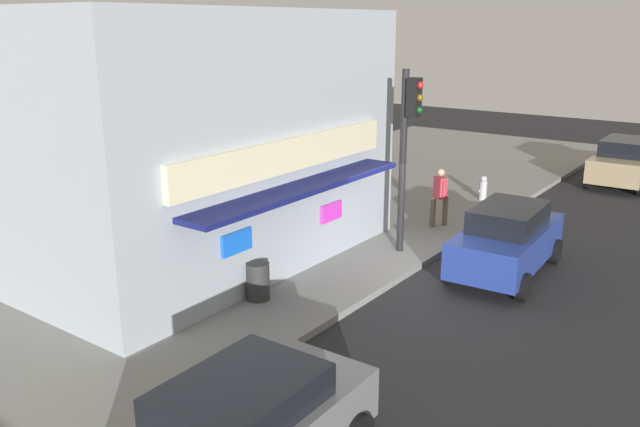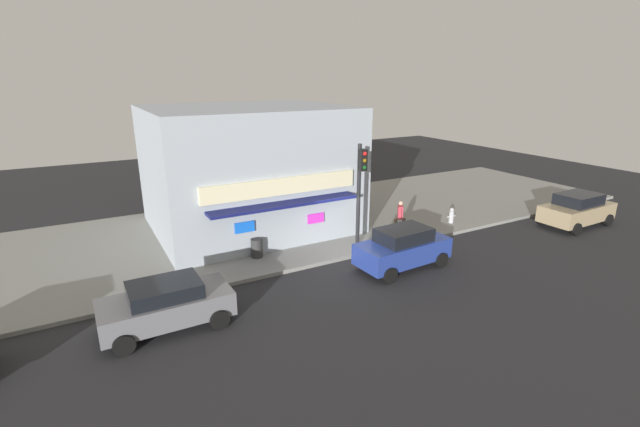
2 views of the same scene
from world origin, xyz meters
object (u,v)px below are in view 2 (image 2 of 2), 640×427
Objects in this scene: traffic_light at (360,182)px; fire_hydrant at (451,216)px; parked_car_tan at (577,209)px; parked_car_blue at (403,248)px; potted_plant_by_doorway at (218,245)px; parked_car_grey at (166,304)px; trash_can at (257,248)px; pedestrian at (400,216)px.

traffic_light is 6.73m from fire_hydrant.
fire_hydrant is at bearing 151.30° from parked_car_tan.
traffic_light reaches higher than parked_car_blue.
potted_plant_by_doorway is 0.23× the size of parked_car_tan.
parked_car_tan is at bearing -28.70° from fire_hydrant.
fire_hydrant is 0.21× the size of parked_car_grey.
trash_can is 5.75m from parked_car_grey.
potted_plant_by_doorway reaches higher than trash_can.
parked_car_blue reaches higher than fire_hydrant.
potted_plant_by_doorway is at bearing 169.46° from pedestrian.
potted_plant_by_doorway is at bearing 150.62° from trash_can.
traffic_light reaches higher than trash_can.
parked_car_tan is at bearing -13.25° from traffic_light.
parked_car_grey is at bearing -169.01° from fire_hydrant.
parked_car_tan is at bearing -13.09° from trash_can.
parked_car_blue is at bearing -80.50° from traffic_light.
pedestrian is 0.43× the size of parked_car_grey.
traffic_light is 9.71m from parked_car_grey.
parked_car_blue is at bearing -0.08° from parked_car_grey.
fire_hydrant is 6.48m from parked_car_blue.
potted_plant_by_doorway is at bearing 145.52° from parked_car_blue.
pedestrian is at bearing -178.11° from fire_hydrant.
parked_car_tan reaches higher than trash_can.
parked_car_blue is at bearing 178.87° from parked_car_tan.
traffic_light reaches higher than fire_hydrant.
traffic_light is 6.81m from potted_plant_by_doorway.
fire_hydrant is 0.20× the size of parked_car_blue.
parked_car_blue is at bearing -34.48° from potted_plant_by_doorway.
parked_car_blue is at bearing -152.66° from fire_hydrant.
traffic_light is 3.51m from parked_car_blue.
parked_car_grey is at bearing -140.85° from trash_can.
pedestrian is 9.94m from parked_car_tan.
fire_hydrant is at bearing -6.94° from potted_plant_by_doorway.
fire_hydrant is at bearing 27.34° from parked_car_blue.
potted_plant_by_doorway is (-12.25, 1.49, 0.16)m from fire_hydrant.
parked_car_blue is (5.04, -3.64, 0.30)m from trash_can.
parked_car_tan is (11.60, -0.23, 0.01)m from parked_car_blue.
pedestrian reaches higher than potted_plant_by_doorway.
parked_car_tan is at bearing -18.07° from pedestrian.
traffic_light is at bearing -17.05° from potted_plant_by_doorway.
pedestrian is at bearing 53.05° from parked_car_blue.
parked_car_blue reaches higher than trash_can.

